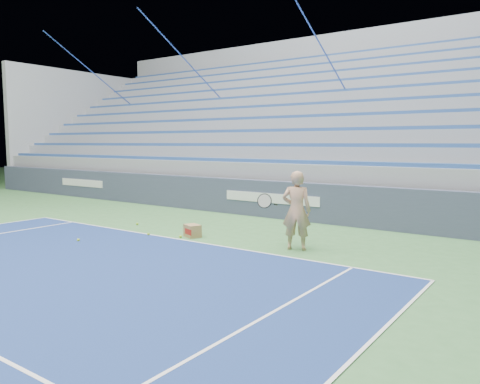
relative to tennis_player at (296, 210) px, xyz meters
The scene contains 8 objects.
sponsor_barrier 4.21m from the tennis_player, 127.93° to the left, with size 30.00×0.32×1.10m.
bleachers 9.52m from the tennis_player, 105.98° to the left, with size 31.00×9.15×7.30m.
tennis_player is the anchor object (origin of this frame).
ball_box 2.74m from the tennis_player, behind, with size 0.48×0.43×0.30m.
tennis_ball_0 2.94m from the tennis_player, 169.55° to the right, with size 0.07×0.07×0.07m, color #A5CF2A.
tennis_ball_1 4.98m from the tennis_player, behind, with size 0.07×0.07×0.07m, color #A5CF2A.
tennis_ball_2 3.77m from the tennis_player, 168.12° to the right, with size 0.07×0.07×0.07m, color #A5CF2A.
tennis_ball_3 4.96m from the tennis_player, 153.96° to the right, with size 0.07×0.07×0.07m, color #A5CF2A.
Camera 1 is at (7.21, 4.08, 2.23)m, focal length 35.00 mm.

